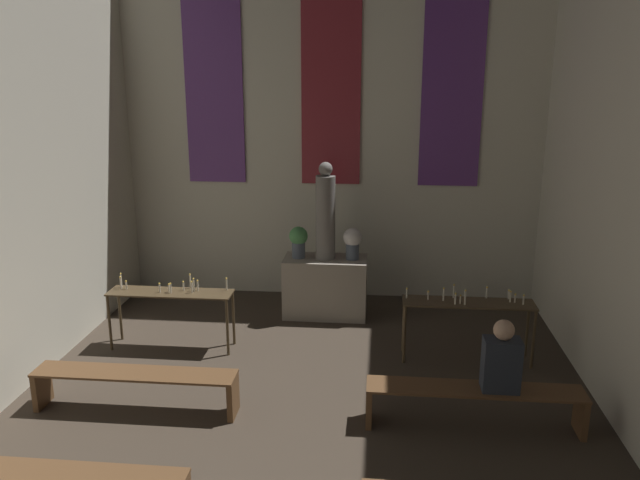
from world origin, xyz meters
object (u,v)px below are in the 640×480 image
(pew_back_left, at_px, (135,382))
(person_seated, at_px, (502,359))
(candle_rack_left, at_px, (171,299))
(altar, at_px, (325,287))
(candle_rack_right, at_px, (468,309))
(pew_back_right, at_px, (474,398))
(statue, at_px, (325,214))
(flower_vase_right, at_px, (353,241))
(flower_vase_left, at_px, (298,240))

(pew_back_left, height_order, person_seated, person_seated)
(pew_back_left, xyz_separation_m, person_seated, (3.73, -0.00, 0.43))
(candle_rack_left, bearing_deg, altar, 34.89)
(candle_rack_right, distance_m, pew_back_right, 1.61)
(statue, distance_m, candle_rack_left, 2.44)
(candle_rack_left, distance_m, pew_back_right, 3.96)
(flower_vase_right, height_order, candle_rack_right, flower_vase_right)
(pew_back_right, height_order, person_seated, person_seated)
(flower_vase_right, height_order, candle_rack_left, flower_vase_right)
(flower_vase_right, bearing_deg, altar, 180.00)
(altar, bearing_deg, pew_back_left, -121.31)
(candle_rack_right, height_order, pew_back_right, candle_rack_right)
(statue, bearing_deg, pew_back_left, -121.31)
(flower_vase_right, bearing_deg, candle_rack_left, -150.00)
(candle_rack_right, bearing_deg, flower_vase_right, 138.61)
(altar, distance_m, pew_back_left, 3.37)
(person_seated, bearing_deg, flower_vase_left, 129.54)
(candle_rack_left, xyz_separation_m, pew_back_left, (0.12, -1.57, -0.34))
(altar, relative_size, statue, 0.86)
(candle_rack_left, bearing_deg, flower_vase_left, 41.38)
(pew_back_right, relative_size, person_seated, 2.93)
(altar, relative_size, flower_vase_right, 2.62)
(statue, height_order, candle_rack_right, statue)
(candle_rack_left, height_order, pew_back_left, candle_rack_left)
(pew_back_left, bearing_deg, candle_rack_left, 94.46)
(flower_vase_right, relative_size, candle_rack_right, 0.29)
(candle_rack_right, height_order, pew_back_left, candle_rack_right)
(candle_rack_left, xyz_separation_m, candle_rack_right, (3.74, -0.00, -0.00))
(candle_rack_right, relative_size, person_seated, 2.17)
(pew_back_left, bearing_deg, altar, 58.69)
(flower_vase_left, relative_size, pew_back_right, 0.21)
(pew_back_left, bearing_deg, person_seated, -0.00)
(flower_vase_left, bearing_deg, pew_back_left, -115.30)
(flower_vase_left, bearing_deg, candle_rack_right, -30.02)
(flower_vase_left, distance_m, pew_back_right, 3.67)
(statue, height_order, flower_vase_right, statue)
(candle_rack_left, distance_m, person_seated, 4.16)
(pew_back_left, bearing_deg, flower_vase_left, 64.70)
(candle_rack_right, bearing_deg, altar, 145.09)
(pew_back_left, distance_m, person_seated, 3.76)
(statue, distance_m, person_seated, 3.58)
(pew_back_right, distance_m, person_seated, 0.49)
(candle_rack_left, bearing_deg, statue, 34.89)
(statue, height_order, pew_back_left, statue)
(statue, distance_m, flower_vase_right, 0.55)
(pew_back_right, xyz_separation_m, person_seated, (0.24, -0.00, 0.43))
(statue, bearing_deg, flower_vase_right, -0.00)
(altar, height_order, pew_back_left, altar)
(flower_vase_left, bearing_deg, pew_back_right, -53.36)
(pew_back_left, relative_size, person_seated, 2.93)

